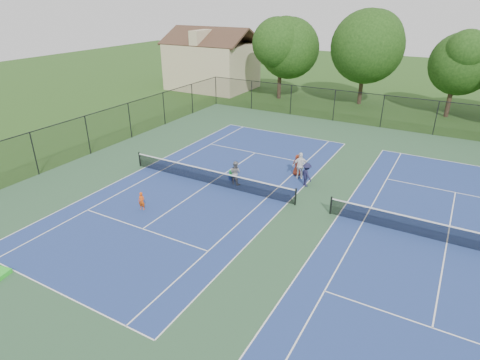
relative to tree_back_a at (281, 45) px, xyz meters
The scene contains 16 objects.
ground 27.95m from the tree_back_a, 61.56° to the right, with size 140.00×140.00×0.00m, color #234716.
court_pad 27.95m from the tree_back_a, 61.56° to the right, with size 36.00×36.00×0.01m, color #31583D.
tennis_court_left 25.44m from the tree_back_a, 75.96° to the right, with size 12.00×23.83×1.07m.
tennis_court_right 31.80m from the tree_back_a, 50.19° to the right, with size 12.00×23.83×1.07m.
perimeter_fence 27.65m from the tree_back_a, 61.56° to the right, with size 36.08×36.08×3.02m.
tree_back_a is the anchor object (origin of this frame).
tree_back_b 9.24m from the tree_back_a, 12.53° to the left, with size 7.60×7.60×10.03m.
tree_back_c 18.04m from the tree_back_a, ahead, with size 6.00×6.00×8.40m.
clapboard_house 10.47m from the tree_back_a, behind, with size 10.80×8.10×7.65m.
child_player 29.66m from the tree_back_a, 81.00° to the right, with size 0.39×0.26×1.08m, color #DB490E.
instructor 24.93m from the tree_back_a, 72.18° to the right, with size 0.77×0.60×1.58m, color gray.
bystander_a 23.58m from the tree_back_a, 62.11° to the right, with size 1.07×0.45×1.83m, color white.
bystander_b 24.74m from the tree_back_a, 61.47° to the right, with size 1.02×0.58×1.57m, color #1C1B3D.
bystander_c 23.08m from the tree_back_a, 62.44° to the right, with size 0.72×0.47×1.46m, color maroon.
ball_crate 24.57m from the tree_back_a, 72.94° to the right, with size 0.37×0.32×0.29m, color navy.
ball_hopper 24.49m from the tree_back_a, 72.94° to the right, with size 0.34×0.28×0.41m, color green.
Camera 1 is at (6.29, -19.54, 11.12)m, focal length 30.00 mm.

